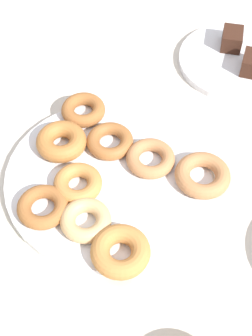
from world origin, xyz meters
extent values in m
plane|color=beige|center=(0.00, 0.00, 0.00)|extent=(2.40, 2.40, 0.00)
cylinder|color=silver|center=(0.00, 0.00, 0.01)|extent=(0.35, 0.35, 0.01)
torus|color=tan|center=(0.10, -0.01, 0.03)|extent=(0.11, 0.11, 0.02)
torus|color=#BC7A3D|center=(0.04, -0.04, 0.03)|extent=(0.09, 0.09, 0.02)
torus|color=#B27547|center=(-0.03, 0.15, 0.03)|extent=(0.10, 0.10, 0.03)
torus|color=#995B2D|center=(0.09, -0.08, 0.03)|extent=(0.11, 0.11, 0.02)
torus|color=#995B2D|center=(-0.06, -0.01, 0.03)|extent=(0.10, 0.10, 0.02)
torus|color=#AD6B33|center=(-0.04, -0.09, 0.03)|extent=(0.10, 0.10, 0.03)
torus|color=#B27547|center=(-0.04, 0.06, 0.03)|extent=(0.09, 0.09, 0.02)
torus|color=#995B2D|center=(-0.12, -0.08, 0.03)|extent=(0.10, 0.10, 0.02)
torus|color=#BC7A3D|center=(0.14, 0.06, 0.03)|extent=(0.12, 0.12, 0.03)
cylinder|color=silver|center=(-0.35, 0.18, 0.01)|extent=(0.24, 0.24, 0.01)
cube|color=#381E14|center=(-0.38, 0.16, 0.03)|extent=(0.05, 0.04, 0.04)
camera|label=1|loc=(0.46, 0.14, 0.68)|focal=52.91mm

